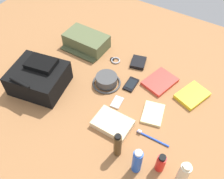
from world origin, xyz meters
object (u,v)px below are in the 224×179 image
object	(u,v)px
lotion_bottle	(183,174)
cell_phone	(131,84)
deodorant_spray	(137,161)
paperback_novel	(192,95)
travel_guidebook	(160,82)
sunscreen_spray	(161,163)
folded_towel	(113,123)
cologne_bottle	(118,145)
bucket_hat	(107,81)
backpack	(39,78)
wristwatch	(115,60)
media_player	(117,102)
wallet	(138,62)
notepad	(153,114)
toothbrush	(151,138)
toiletry_pouch	(86,41)

from	to	relation	value
lotion_bottle	cell_phone	world-z (taller)	lotion_bottle
lotion_bottle	deodorant_spray	size ratio (longest dim) A/B	1.02
paperback_novel	travel_guidebook	bearing A→B (deg)	-0.28
sunscreen_spray	folded_towel	distance (m)	0.33
lotion_bottle	cologne_bottle	bearing A→B (deg)	4.76
bucket_hat	lotion_bottle	xyz separation A→B (m)	(-0.61, 0.33, 0.06)
travel_guidebook	folded_towel	xyz separation A→B (m)	(0.09, 0.41, 0.01)
backpack	wristwatch	world-z (taller)	backpack
cologne_bottle	wristwatch	world-z (taller)	cologne_bottle
cologne_bottle	cell_phone	bearing A→B (deg)	-69.71
media_player	backpack	bearing A→B (deg)	15.76
deodorant_spray	wallet	xyz separation A→B (m)	(0.33, -0.64, -0.07)
wallet	notepad	bearing A→B (deg)	113.66
toothbrush	travel_guidebook	bearing A→B (deg)	-72.05
sunscreen_spray	folded_towel	xyz separation A→B (m)	(0.31, -0.09, -0.04)
wallet	sunscreen_spray	bearing A→B (deg)	110.20
toothbrush	notepad	size ratio (longest dim) A/B	1.20
travel_guidebook	folded_towel	distance (m)	0.42
wristwatch	bucket_hat	bearing A→B (deg)	106.66
toothbrush	folded_towel	bearing A→B (deg)	9.73
notepad	travel_guidebook	bearing A→B (deg)	-88.35
lotion_bottle	cell_phone	size ratio (longest dim) A/B	1.49
backpack	deodorant_spray	xyz separation A→B (m)	(-0.74, 0.16, 0.01)
toiletry_pouch	bucket_hat	bearing A→B (deg)	144.25
backpack	deodorant_spray	distance (m)	0.76
cell_phone	wallet	bearing A→B (deg)	-75.20
lotion_bottle	wristwatch	xyz separation A→B (m)	(0.67, -0.53, -0.08)
toiletry_pouch	lotion_bottle	world-z (taller)	lotion_bottle
backpack	travel_guidebook	distance (m)	0.73
lotion_bottle	cologne_bottle	world-z (taller)	lotion_bottle
backpack	cologne_bottle	distance (m)	0.64
deodorant_spray	travel_guidebook	bearing A→B (deg)	-76.61
cologne_bottle	paperback_novel	distance (m)	0.57
travel_guidebook	media_player	size ratio (longest dim) A/B	2.53
sunscreen_spray	notepad	size ratio (longest dim) A/B	0.78
bucket_hat	deodorant_spray	size ratio (longest dim) A/B	1.06
notepad	wallet	bearing A→B (deg)	-64.81
backpack	sunscreen_spray	world-z (taller)	backpack
bucket_hat	folded_towel	xyz separation A→B (m)	(-0.19, 0.24, -0.01)
bucket_hat	deodorant_spray	distance (m)	0.56
sunscreen_spray	travel_guidebook	bearing A→B (deg)	-65.70
sunscreen_spray	cell_phone	xyz separation A→B (m)	(0.37, -0.39, -0.05)
notepad	sunscreen_spray	bearing A→B (deg)	107.18
cologne_bottle	travel_guidebook	xyz separation A→B (m)	(0.02, -0.54, -0.07)
sunscreen_spray	notepad	bearing A→B (deg)	-58.84
backpack	cologne_bottle	size ratio (longest dim) A/B	2.13
lotion_bottle	folded_towel	size ratio (longest dim) A/B	0.85
toothbrush	backpack	bearing A→B (deg)	1.71
sunscreen_spray	travel_guidebook	size ratio (longest dim) A/B	0.52
media_player	folded_towel	distance (m)	0.16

